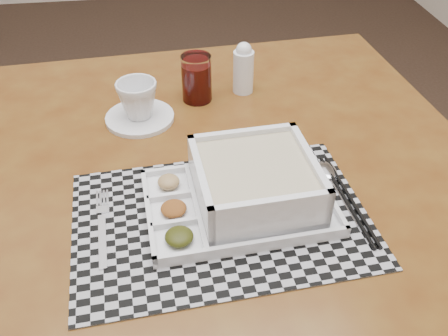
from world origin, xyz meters
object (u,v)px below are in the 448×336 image
at_px(creamer_bottle, 243,68).
at_px(juice_glass, 197,80).
at_px(dining_table, 213,203).
at_px(cup, 138,100).
at_px(serving_tray, 250,188).

bearing_deg(creamer_bottle, juice_glass, -168.29).
height_order(juice_glass, creamer_bottle, creamer_bottle).
height_order(dining_table, creamer_bottle, creamer_bottle).
xyz_separation_m(cup, creamer_bottle, (0.24, 0.09, 0.01)).
relative_size(dining_table, serving_tray, 3.43).
xyz_separation_m(cup, juice_glass, (0.13, 0.07, -0.00)).
xyz_separation_m(dining_table, cup, (-0.14, 0.20, 0.13)).
bearing_deg(cup, dining_table, -56.82).
height_order(dining_table, serving_tray, serving_tray).
bearing_deg(creamer_bottle, dining_table, -110.36).
bearing_deg(juice_glass, cup, -152.62).
distance_m(dining_table, cup, 0.28).
bearing_deg(serving_tray, juice_glass, 98.48).
xyz_separation_m(dining_table, juice_glass, (-0.00, 0.27, 0.13)).
height_order(serving_tray, juice_glass, juice_glass).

